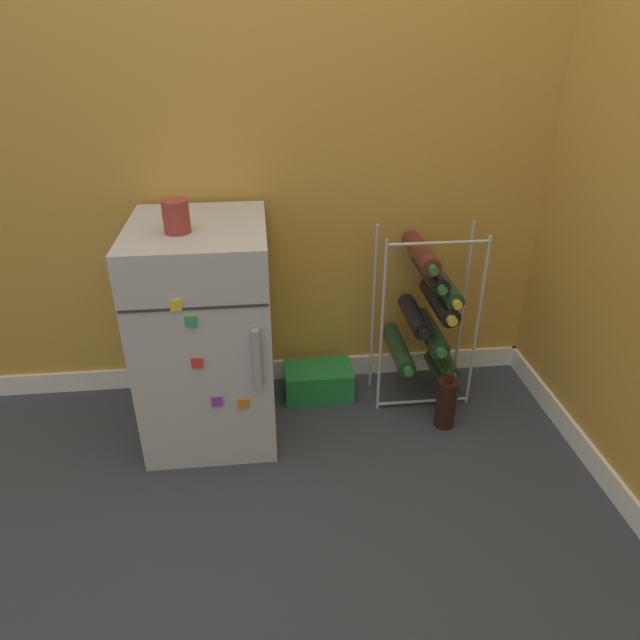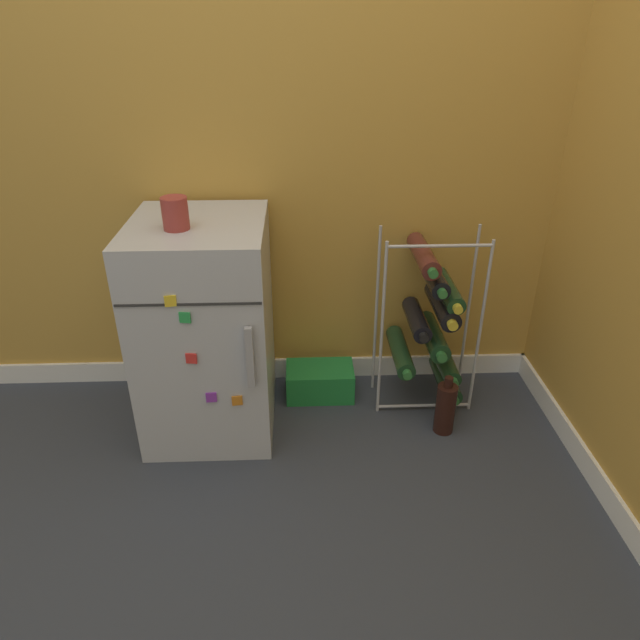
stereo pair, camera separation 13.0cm
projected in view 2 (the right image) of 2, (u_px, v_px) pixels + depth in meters
ground_plane at (336, 465)px, 2.03m from camera, size 14.00×14.00×0.00m
wall_back at (330, 73)px, 1.98m from camera, size 6.74×0.07×2.50m
mini_fridge at (207, 328)px, 2.09m from camera, size 0.46×0.54×0.81m
wine_rack at (432, 322)px, 2.22m from camera, size 0.39×0.33×0.73m
soda_box at (320, 381)px, 2.38m from camera, size 0.28×0.17×0.13m
fridge_top_cup at (175, 213)px, 1.81m from camera, size 0.08×0.08×0.10m
loose_bottle_floor at (445, 408)px, 2.15m from camera, size 0.08×0.08×0.24m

